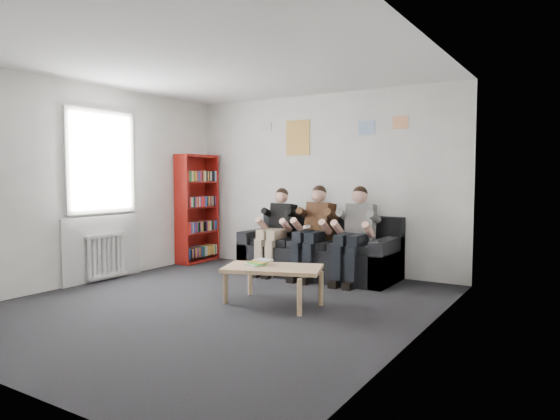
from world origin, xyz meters
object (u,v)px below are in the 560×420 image
Objects in this scene: sofa at (320,254)px; person_middle at (313,232)px; coffee_table at (273,271)px; person_right at (354,235)px; bookshelf at (197,208)px; person_left at (276,230)px.

person_middle is (0.00, -0.20, 0.35)m from sofa.
coffee_table is at bearing -79.99° from sofa.
coffee_table is 0.82× the size of person_right.
person_middle is at bearing 174.22° from person_right.
bookshelf reaches higher than sofa.
person_middle reaches higher than person_right.
sofa is at bearing 97.92° from person_middle.
bookshelf reaches higher than coffee_table.
sofa is 1.26× the size of bookshelf.
coffee_table is 1.59m from person_right.
person_middle is (2.30, -0.16, -0.24)m from bookshelf.
sofa is at bearing 20.72° from person_left.
coffee_table is at bearing -55.36° from person_left.
bookshelf is at bearing 177.78° from person_left.
bookshelf is (-2.30, -0.04, 0.59)m from sofa.
person_middle is at bearing 2.89° from person_left.
person_right is at bearing 7.97° from person_middle.
sofa is at bearing 100.01° from coffee_table.
sofa is 1.78× the size of person_left.
bookshelf reaches higher than person_left.
bookshelf is 1.37× the size of person_middle.
bookshelf is 2.95m from person_right.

